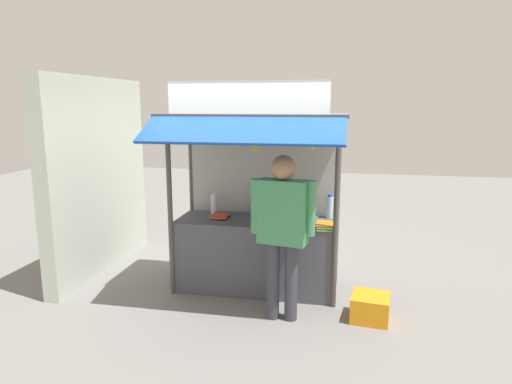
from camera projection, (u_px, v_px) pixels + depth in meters
name	position (u px, v px, depth m)	size (l,w,h in m)	color
ground_plane	(256.00, 288.00, 5.69)	(20.00, 20.00, 0.00)	slate
stall_counter	(256.00, 254.00, 5.61)	(1.94, 0.70, 0.89)	#4C4C56
stall_structure	(257.00, 167.00, 5.47)	(2.14, 1.52, 2.53)	#4C4742
water_bottle_rear_center	(289.00, 205.00, 5.67)	(0.08, 0.08, 0.30)	silver
water_bottle_far_left	(330.00, 207.00, 5.59)	(0.08, 0.08, 0.30)	silver
water_bottle_right	(214.00, 205.00, 5.77)	(0.08, 0.08, 0.28)	silver
water_bottle_back_right	(265.00, 204.00, 5.73)	(0.08, 0.08, 0.30)	silver
water_bottle_left	(312.00, 208.00, 5.56)	(0.08, 0.08, 0.29)	silver
magazine_stack_far_right	(327.00, 226.00, 5.16)	(0.27, 0.32, 0.06)	yellow
magazine_stack_mid_right	(220.00, 216.00, 5.61)	(0.23, 0.25, 0.04)	black
banana_bunch_inner_left	(254.00, 145.00, 4.89)	(0.09, 0.09, 0.27)	#332D23
banana_bunch_rightmost	(311.00, 143.00, 4.77)	(0.10, 0.11, 0.24)	#332D23
vendor_person	(283.00, 223.00, 4.68)	(0.67, 0.31, 1.78)	#383842
plastic_crate	(370.00, 307.00, 4.84)	(0.39, 0.39, 0.27)	orange
neighbour_wall	(98.00, 176.00, 6.16)	(0.20, 2.40, 2.63)	beige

